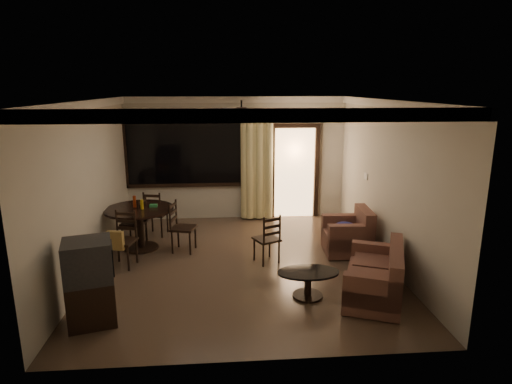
{
  "coord_description": "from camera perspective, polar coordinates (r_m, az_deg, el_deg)",
  "views": [
    {
      "loc": [
        -0.32,
        -6.96,
        3.01
      ],
      "look_at": [
        0.25,
        0.2,
        1.23
      ],
      "focal_mm": 30.0,
      "sensor_mm": 36.0,
      "label": 1
    }
  ],
  "objects": [
    {
      "name": "ground",
      "position": [
        7.59,
        -1.78,
        -9.49
      ],
      "size": [
        5.5,
        5.5,
        0.0
      ],
      "primitive_type": "plane",
      "color": "#7F6651",
      "rests_on": "ground"
    },
    {
      "name": "room_shell",
      "position": [
        8.86,
        1.42,
        6.22
      ],
      "size": [
        5.5,
        6.7,
        5.5
      ],
      "color": "beige",
      "rests_on": "ground"
    },
    {
      "name": "dining_table",
      "position": [
        8.34,
        -15.24,
        -3.21
      ],
      "size": [
        1.28,
        1.28,
        1.02
      ],
      "rotation": [
        0.0,
        0.0,
        -0.23
      ],
      "color": "black",
      "rests_on": "ground"
    },
    {
      "name": "dining_chair_west",
      "position": [
        8.66,
        -15.8,
        -5.04
      ],
      "size": [
        0.51,
        0.51,
        0.95
      ],
      "rotation": [
        0.0,
        0.0,
        -1.8
      ],
      "color": "black",
      "rests_on": "ground"
    },
    {
      "name": "dining_chair_east",
      "position": [
        8.15,
        -9.69,
        -5.87
      ],
      "size": [
        0.51,
        0.51,
        0.95
      ],
      "rotation": [
        0.0,
        0.0,
        1.34
      ],
      "color": "black",
      "rests_on": "ground"
    },
    {
      "name": "dining_chair_south",
      "position": [
        7.71,
        -17.37,
        -7.33
      ],
      "size": [
        0.51,
        0.55,
        0.95
      ],
      "rotation": [
        0.0,
        0.0,
        -0.23
      ],
      "color": "black",
      "rests_on": "ground"
    },
    {
      "name": "dining_chair_north",
      "position": [
        9.13,
        -13.13,
        -3.88
      ],
      "size": [
        0.51,
        0.51,
        0.95
      ],
      "rotation": [
        0.0,
        0.0,
        2.91
      ],
      "color": "black",
      "rests_on": "ground"
    },
    {
      "name": "tv_cabinet",
      "position": [
        6.0,
        -21.25,
        -11.14
      ],
      "size": [
        0.71,
        0.67,
        1.13
      ],
      "rotation": [
        0.0,
        0.0,
        0.27
      ],
      "color": "black",
      "rests_on": "ground"
    },
    {
      "name": "sofa",
      "position": [
        6.59,
        15.9,
        -10.93
      ],
      "size": [
        1.24,
        1.61,
        0.76
      ],
      "rotation": [
        0.0,
        0.0,
        -0.38
      ],
      "color": "#462520",
      "rests_on": "ground"
    },
    {
      "name": "armchair",
      "position": [
        8.12,
        12.39,
        -5.66
      ],
      "size": [
        0.86,
        0.86,
        0.82
      ],
      "rotation": [
        0.0,
        0.0,
        -0.06
      ],
      "color": "#462520",
      "rests_on": "ground"
    },
    {
      "name": "coffee_table",
      "position": [
        6.42,
        6.95,
        -11.54
      ],
      "size": [
        0.91,
        0.54,
        0.4
      ],
      "rotation": [
        0.0,
        0.0,
        0.03
      ],
      "color": "black",
      "rests_on": "ground"
    },
    {
      "name": "side_chair",
      "position": [
        7.55,
        1.46,
        -7.45
      ],
      "size": [
        0.52,
        0.52,
        0.89
      ],
      "rotation": [
        0.0,
        0.0,
        3.57
      ],
      "color": "black",
      "rests_on": "ground"
    }
  ]
}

